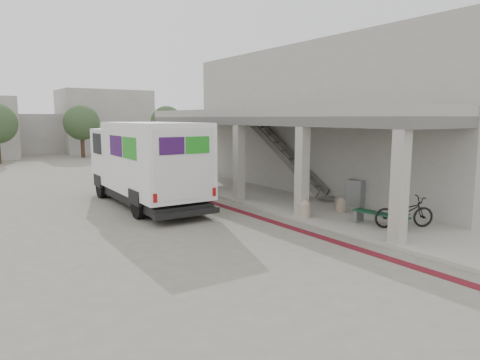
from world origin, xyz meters
TOP-DOWN VIEW (x-y plane):
  - ground at (0.00, 0.00)m, footprint 120.00×120.00m
  - bike_lane_stripe at (1.00, 2.00)m, footprint 0.35×40.00m
  - sidewalk at (4.00, 0.00)m, footprint 4.40×28.00m
  - transit_building at (6.83, 4.50)m, footprint 7.60×17.00m
  - distant_backdrop at (-2.84, 35.89)m, footprint 28.00×10.00m
  - tree_mid at (2.00, 30.00)m, footprint 3.20×3.20m
  - tree_right at (10.00, 29.00)m, footprint 3.20×3.20m
  - fedex_truck at (-1.53, 6.05)m, footprint 2.72×8.15m
  - bench at (3.16, -2.11)m, footprint 0.60×1.96m
  - bollard_near at (3.75, 0.14)m, footprint 0.38×0.38m
  - bollard_far at (2.10, 0.33)m, footprint 0.43×0.43m
  - utility_cabinet at (5.00, 0.49)m, footprint 0.60×0.73m
  - bicycle_black at (3.73, -2.58)m, footprint 2.04×1.53m

SIDE VIEW (x-z plane):
  - ground at x=0.00m, z-range 0.00..0.00m
  - bike_lane_stripe at x=1.00m, z-range 0.00..0.01m
  - sidewalk at x=4.00m, z-range 0.00..0.12m
  - bollard_near at x=3.75m, z-range 0.12..0.69m
  - bollard_far at x=2.10m, z-range 0.12..0.76m
  - bench at x=3.16m, z-range 0.22..0.67m
  - bicycle_black at x=3.73m, z-range 0.12..1.15m
  - utility_cabinet at x=5.00m, z-range 0.12..1.19m
  - fedex_truck at x=-1.53m, z-range 0.11..3.56m
  - distant_backdrop at x=-2.84m, z-range -0.55..5.95m
  - tree_mid at x=2.00m, z-range 0.78..5.58m
  - tree_right at x=10.00m, z-range 0.78..5.58m
  - transit_building at x=6.83m, z-range -0.10..6.90m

